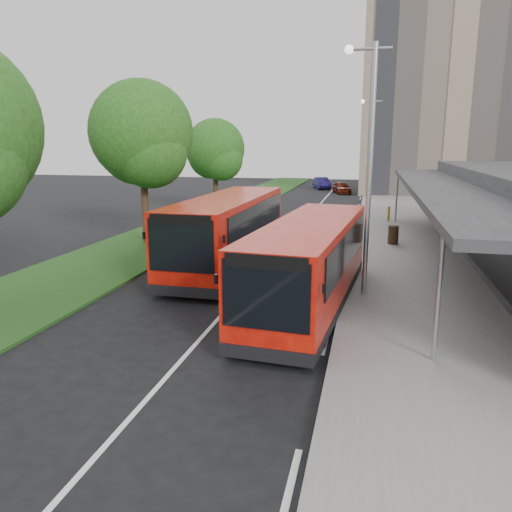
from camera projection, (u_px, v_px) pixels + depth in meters
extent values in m
plane|color=black|center=(228.00, 308.00, 15.92)|extent=(120.00, 120.00, 0.00)
cube|color=slate|center=(396.00, 220.00, 33.59)|extent=(5.00, 80.00, 0.15)
cube|color=#1C4416|center=(212.00, 215.00, 36.45)|extent=(5.00, 80.00, 0.10)
cube|color=silver|center=(297.00, 230.00, 30.17)|extent=(0.12, 70.00, 0.01)
cube|color=silver|center=(290.00, 488.00, 7.59)|extent=(0.12, 2.00, 0.01)
cube|color=silver|center=(326.00, 340.00, 13.29)|extent=(0.12, 2.00, 0.01)
cube|color=silver|center=(340.00, 281.00, 19.00)|extent=(0.12, 2.00, 0.01)
cube|color=silver|center=(348.00, 249.00, 24.70)|extent=(0.12, 2.00, 0.01)
cube|color=silver|center=(353.00, 229.00, 30.40)|extent=(0.12, 2.00, 0.01)
cube|color=silver|center=(356.00, 216.00, 36.10)|extent=(0.12, 2.00, 0.01)
cube|color=silver|center=(359.00, 206.00, 41.80)|extent=(0.12, 2.00, 0.01)
cube|color=silver|center=(360.00, 198.00, 47.51)|extent=(0.12, 2.00, 0.01)
cube|color=silver|center=(362.00, 193.00, 53.21)|extent=(0.12, 2.00, 0.01)
cube|color=silver|center=(363.00, 188.00, 58.91)|extent=(0.12, 2.00, 0.01)
cube|color=tan|center=(474.00, 105.00, 50.77)|extent=(22.00, 12.00, 18.00)
cube|color=black|center=(470.00, 228.00, 21.31)|extent=(0.06, 24.00, 2.20)
cube|color=#29292B|center=(442.00, 187.00, 21.21)|extent=(2.80, 26.00, 0.25)
cylinder|color=#9C9EA4|center=(438.00, 299.00, 11.41)|extent=(0.12, 0.12, 3.30)
cylinder|color=#9C9EA4|center=(397.00, 198.00, 32.32)|extent=(0.12, 0.12, 3.30)
cylinder|color=#352515|center=(145.00, 206.00, 25.57)|extent=(0.36, 0.36, 4.03)
sphere|color=#1D4B14|center=(142.00, 132.00, 24.76)|extent=(5.13, 5.13, 5.13)
sphere|color=#1D4B14|center=(150.00, 151.00, 24.45)|extent=(3.67, 3.67, 3.67)
sphere|color=#1D4B14|center=(137.00, 145.00, 25.48)|extent=(4.03, 4.03, 4.03)
cylinder|color=#352515|center=(216.00, 191.00, 37.04)|extent=(0.36, 0.36, 3.39)
sphere|color=#1D4B14|center=(215.00, 148.00, 36.36)|extent=(4.32, 4.32, 4.32)
sphere|color=#1D4B14|center=(221.00, 159.00, 36.02)|extent=(3.08, 3.08, 3.08)
sphere|color=#1D4B14|center=(211.00, 156.00, 37.06)|extent=(3.39, 3.39, 3.39)
cylinder|color=#9C9EA4|center=(369.00, 175.00, 15.98)|extent=(0.16, 0.16, 8.00)
cylinder|color=#9C9EA4|center=(369.00, 49.00, 15.19)|extent=(1.40, 0.10, 0.10)
sphere|color=silver|center=(349.00, 50.00, 15.32)|extent=(0.28, 0.28, 0.28)
cylinder|color=#9C9EA4|center=(372.00, 158.00, 34.99)|extent=(0.16, 0.16, 8.00)
cylinder|color=#9C9EA4|center=(372.00, 101.00, 34.20)|extent=(1.40, 0.10, 0.10)
sphere|color=silver|center=(363.00, 102.00, 34.33)|extent=(0.28, 0.28, 0.28)
cube|color=red|center=(310.00, 260.00, 15.73)|extent=(3.10, 9.79, 2.43)
cube|color=black|center=(309.00, 296.00, 15.99)|extent=(3.12, 9.81, 0.28)
cube|color=black|center=(266.00, 296.00, 11.19)|extent=(2.06, 0.22, 1.61)
cube|color=black|center=(335.00, 225.00, 20.14)|extent=(2.02, 0.22, 1.19)
cube|color=black|center=(277.00, 243.00, 16.24)|extent=(0.75, 8.23, 1.10)
cube|color=black|center=(349.00, 247.00, 15.54)|extent=(0.75, 8.23, 1.10)
cube|color=black|center=(265.00, 355.00, 11.49)|extent=(2.29, 0.27, 0.32)
cube|color=black|center=(266.00, 262.00, 11.01)|extent=(1.92, 0.20, 0.32)
cube|color=black|center=(216.00, 279.00, 11.71)|extent=(0.09, 0.09, 0.23)
cube|color=black|center=(324.00, 289.00, 10.94)|extent=(0.09, 0.09, 0.23)
cylinder|color=black|center=(250.00, 324.00, 13.37)|extent=(0.34, 0.85, 0.83)
cylinder|color=black|center=(321.00, 332.00, 12.80)|extent=(0.34, 0.85, 0.83)
cylinder|color=black|center=(301.00, 269.00, 19.16)|extent=(0.34, 0.85, 0.83)
cylinder|color=black|center=(352.00, 273.00, 18.59)|extent=(0.34, 0.85, 0.83)
cube|color=red|center=(228.00, 228.00, 20.96)|extent=(2.60, 10.39, 2.62)
cube|color=black|center=(229.00, 258.00, 21.24)|extent=(2.62, 10.42, 0.30)
cube|color=black|center=(181.00, 246.00, 15.97)|extent=(2.22, 0.08, 1.73)
cube|color=black|center=(257.00, 204.00, 25.79)|extent=(2.17, 0.08, 1.28)
cube|color=black|center=(202.00, 215.00, 21.42)|extent=(0.17, 8.88, 1.18)
cube|color=black|center=(259.00, 217.00, 20.84)|extent=(0.17, 8.88, 1.18)
cube|color=black|center=(182.00, 292.00, 16.30)|extent=(2.47, 0.11, 0.35)
cube|color=black|center=(180.00, 220.00, 15.77)|extent=(2.07, 0.07, 0.35)
cube|color=black|center=(144.00, 235.00, 16.44)|extent=(0.08, 0.08, 0.25)
cube|color=black|center=(224.00, 239.00, 15.80)|extent=(0.08, 0.08, 0.25)
cylinder|color=black|center=(175.00, 274.00, 18.28)|extent=(0.31, 0.89, 0.89)
cylinder|color=black|center=(229.00, 278.00, 17.80)|extent=(0.31, 0.89, 0.89)
cylinder|color=black|center=(228.00, 240.00, 24.64)|extent=(0.31, 0.89, 0.89)
cylinder|color=black|center=(269.00, 242.00, 24.16)|extent=(0.31, 0.89, 0.89)
cylinder|color=#331F14|center=(393.00, 235.00, 25.19)|extent=(0.68, 0.68, 0.93)
cylinder|color=yellow|center=(389.00, 214.00, 32.63)|extent=(0.20, 0.20, 0.96)
imported|color=#611B0D|center=(342.00, 187.00, 52.32)|extent=(2.38, 3.88, 1.24)
imported|color=navy|center=(322.00, 183.00, 57.71)|extent=(2.57, 4.21, 1.31)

